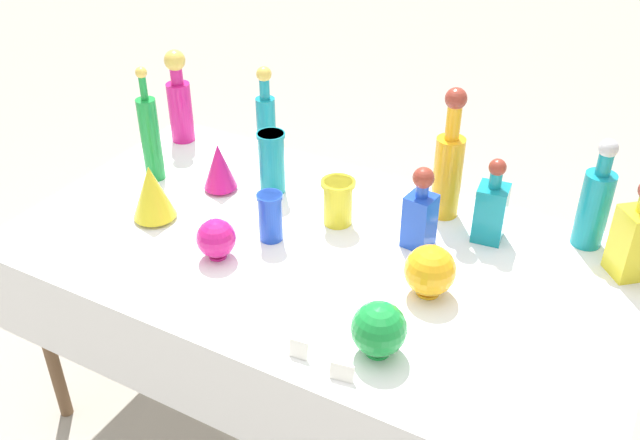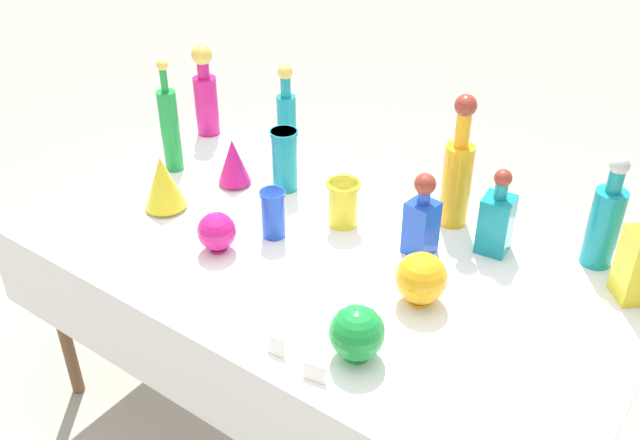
{
  "view_description": "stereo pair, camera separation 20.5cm",
  "coord_description": "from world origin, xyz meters",
  "views": [
    {
      "loc": [
        0.83,
        -1.51,
        1.99
      ],
      "look_at": [
        0.0,
        0.0,
        0.86
      ],
      "focal_mm": 40.0,
      "sensor_mm": 36.0,
      "label": 1
    },
    {
      "loc": [
        1.0,
        -1.4,
        1.99
      ],
      "look_at": [
        0.0,
        0.0,
        0.86
      ],
      "focal_mm": 40.0,
      "sensor_mm": 36.0,
      "label": 2
    }
  ],
  "objects": [
    {
      "name": "price_tag_center",
      "position": [
        0.17,
        -0.42,
        0.78
      ],
      "size": [
        0.05,
        0.02,
        0.05
      ],
      "primitive_type": "cube",
      "rotation": [
        -0.21,
        0.0,
        0.09
      ],
      "color": "white",
      "rests_on": "display_table"
    },
    {
      "name": "round_bowl_2",
      "position": [
        0.36,
        -0.04,
        0.84
      ],
      "size": [
        0.14,
        0.14,
        0.15
      ],
      "color": "orange",
      "rests_on": "display_table"
    },
    {
      "name": "slender_vase_2",
      "position": [
        -0.02,
        0.15,
        0.84
      ],
      "size": [
        0.11,
        0.11,
        0.15
      ],
      "color": "yellow",
      "rests_on": "display_table"
    },
    {
      "name": "square_decanter_0",
      "position": [
        0.81,
        0.31,
        0.88
      ],
      "size": [
        0.14,
        0.14,
        0.3
      ],
      "color": "yellow",
      "rests_on": "display_table"
    },
    {
      "name": "tall_bottle_0",
      "position": [
        0.68,
        0.41,
        0.9
      ],
      "size": [
        0.09,
        0.09,
        0.35
      ],
      "color": "teal",
      "rests_on": "display_table"
    },
    {
      "name": "fluted_vase_1",
      "position": [
        -0.45,
        0.14,
        0.85
      ],
      "size": [
        0.11,
        0.11,
        0.17
      ],
      "color": "#C61972",
      "rests_on": "display_table"
    },
    {
      "name": "fluted_vase_0",
      "position": [
        -0.53,
        -0.11,
        0.86
      ],
      "size": [
        0.13,
        0.13,
        0.19
      ],
      "color": "yellow",
      "rests_on": "display_table"
    },
    {
      "name": "display_table",
      "position": [
        0.0,
        -0.03,
        0.7
      ],
      "size": [
        1.84,
        1.0,
        0.76
      ],
      "color": "white",
      "rests_on": "ground"
    },
    {
      "name": "tall_bottle_2",
      "position": [
        -0.7,
        0.1,
        0.92
      ],
      "size": [
        0.06,
        0.06,
        0.4
      ],
      "color": "#198C38",
      "rests_on": "display_table"
    },
    {
      "name": "slender_vase_1",
      "position": [
        -0.3,
        0.22,
        0.87
      ],
      "size": [
        0.09,
        0.09,
        0.21
      ],
      "color": "teal",
      "rests_on": "display_table"
    },
    {
      "name": "tall_bottle_1",
      "position": [
        -0.8,
        0.37,
        0.92
      ],
      "size": [
        0.09,
        0.09,
        0.35
      ],
      "color": "#C61972",
      "rests_on": "display_table"
    },
    {
      "name": "tall_bottle_4",
      "position": [
        0.25,
        0.36,
        0.94
      ],
      "size": [
        0.09,
        0.09,
        0.43
      ],
      "color": "orange",
      "rests_on": "display_table"
    },
    {
      "name": "ground_plane",
      "position": [
        0.0,
        0.0,
        0.0
      ],
      "size": [
        40.0,
        40.0,
        0.0
      ],
      "primitive_type": "plane",
      "color": "#A0998C"
    },
    {
      "name": "round_bowl_1",
      "position": [
        0.33,
        -0.32,
        0.84
      ],
      "size": [
        0.14,
        0.14,
        0.14
      ],
      "color": "#198C38",
      "rests_on": "display_table"
    },
    {
      "name": "price_tag_left",
      "position": [
        0.3,
        -0.44,
        0.78
      ],
      "size": [
        0.06,
        0.02,
        0.04
      ],
      "primitive_type": "cube",
      "rotation": [
        -0.21,
        0.0,
        0.18
      ],
      "color": "white",
      "rests_on": "display_table"
    },
    {
      "name": "round_bowl_0",
      "position": [
        -0.24,
        -0.18,
        0.82
      ],
      "size": [
        0.11,
        0.11,
        0.12
      ],
      "color": "#C61972",
      "rests_on": "display_table"
    },
    {
      "name": "square_decanter_1",
      "position": [
        0.25,
        0.16,
        0.87
      ],
      "size": [
        0.09,
        0.09,
        0.26
      ],
      "color": "blue",
      "rests_on": "display_table"
    },
    {
      "name": "tall_bottle_3",
      "position": [
        -0.46,
        0.43,
        0.9
      ],
      "size": [
        0.07,
        0.07,
        0.33
      ],
      "color": "teal",
      "rests_on": "display_table"
    },
    {
      "name": "square_decanter_2",
      "position": [
        0.42,
        0.29,
        0.87
      ],
      "size": [
        0.1,
        0.1,
        0.27
      ],
      "color": "teal",
      "rests_on": "display_table"
    },
    {
      "name": "slender_vase_0",
      "position": [
        -0.15,
        -0.03,
        0.84
      ],
      "size": [
        0.08,
        0.08,
        0.15
      ],
      "color": "blue",
      "rests_on": "display_table"
    }
  ]
}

